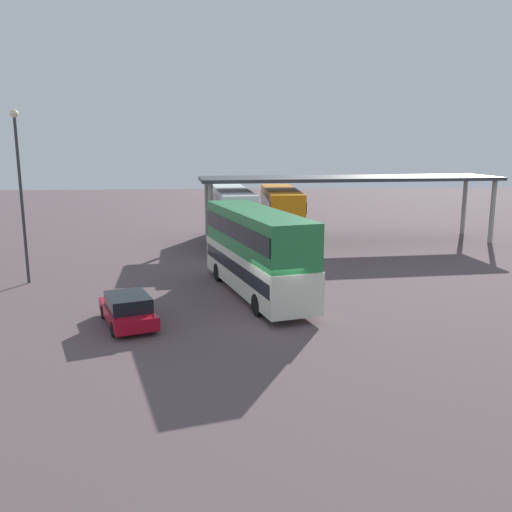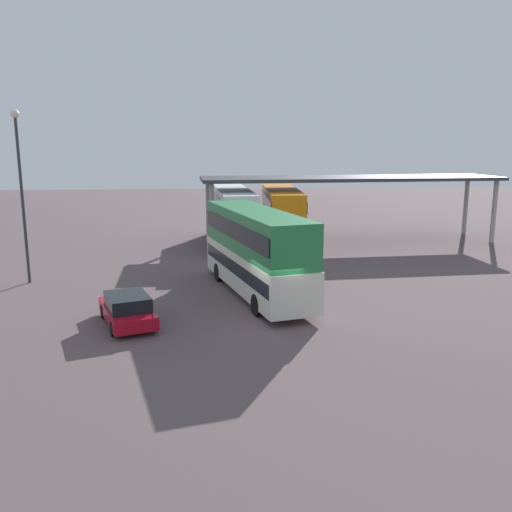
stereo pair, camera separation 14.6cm
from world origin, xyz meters
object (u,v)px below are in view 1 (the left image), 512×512
parked_hatchback (128,310)px  lamppost_tall (20,179)px  double_decker_main (256,249)px  double_decker_mid_row (281,214)px  double_decker_near_canopy (233,214)px

parked_hatchback → lamppost_tall: (-6.66, 7.53, 5.04)m
parked_hatchback → lamppost_tall: lamppost_tall is taller
double_decker_main → double_decker_mid_row: 14.60m
double_decker_mid_row → lamppost_tall: (-15.30, -11.15, 3.43)m
double_decker_main → parked_hatchback: 7.40m
double_decker_near_canopy → double_decker_mid_row: bearing=-95.0°
double_decker_main → lamppost_tall: lamppost_tall is taller
double_decker_near_canopy → lamppost_tall: lamppost_tall is taller
double_decker_main → double_decker_mid_row: (2.90, 14.31, -0.07)m
double_decker_main → parked_hatchback: double_decker_main is taller
double_decker_near_canopy → lamppost_tall: 16.48m
double_decker_mid_row → double_decker_near_canopy: bearing=90.3°
double_decker_near_canopy → lamppost_tall: (-11.60, -11.19, 3.43)m
double_decker_main → double_decker_mid_row: size_ratio=1.03×
lamppost_tall → double_decker_mid_row: bearing=36.1°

